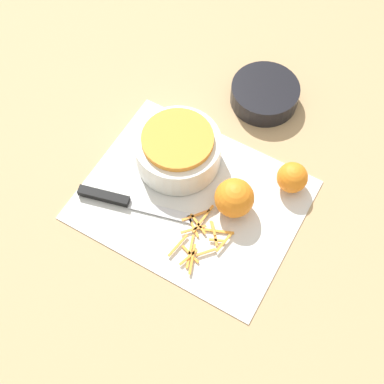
{
  "coord_description": "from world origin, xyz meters",
  "views": [
    {
      "loc": [
        0.26,
        -0.46,
        1.01
      ],
      "look_at": [
        0.0,
        0.0,
        0.04
      ],
      "focal_mm": 50.0,
      "sensor_mm": 36.0,
      "label": 1
    }
  ],
  "objects_px": {
    "orange_left": "(234,198)",
    "bowl_dark": "(265,94)",
    "bowl_speckled": "(178,149)",
    "knife": "(115,199)",
    "orange_right": "(292,177)"
  },
  "relations": [
    {
      "from": "bowl_speckled",
      "to": "knife",
      "type": "distance_m",
      "value": 0.17
    },
    {
      "from": "bowl_speckled",
      "to": "orange_left",
      "type": "relative_size",
      "value": 2.26
    },
    {
      "from": "bowl_dark",
      "to": "orange_right",
      "type": "distance_m",
      "value": 0.24
    },
    {
      "from": "bowl_speckled",
      "to": "bowl_dark",
      "type": "bearing_deg",
      "value": 69.9
    },
    {
      "from": "orange_left",
      "to": "bowl_dark",
      "type": "bearing_deg",
      "value": 103.53
    },
    {
      "from": "knife",
      "to": "bowl_speckled",
      "type": "bearing_deg",
      "value": 53.22
    },
    {
      "from": "bowl_dark",
      "to": "knife",
      "type": "relative_size",
      "value": 0.64
    },
    {
      "from": "orange_left",
      "to": "orange_right",
      "type": "height_order",
      "value": "orange_left"
    },
    {
      "from": "knife",
      "to": "bowl_dark",
      "type": "bearing_deg",
      "value": 54.59
    },
    {
      "from": "bowl_dark",
      "to": "orange_left",
      "type": "distance_m",
      "value": 0.3
    },
    {
      "from": "knife",
      "to": "orange_left",
      "type": "distance_m",
      "value": 0.25
    },
    {
      "from": "bowl_speckled",
      "to": "orange_left",
      "type": "xyz_separation_m",
      "value": [
        0.16,
        -0.05,
        -0.0
      ]
    },
    {
      "from": "bowl_speckled",
      "to": "knife",
      "type": "relative_size",
      "value": 0.75
    },
    {
      "from": "bowl_speckled",
      "to": "orange_right",
      "type": "distance_m",
      "value": 0.25
    },
    {
      "from": "bowl_speckled",
      "to": "orange_right",
      "type": "relative_size",
      "value": 2.83
    }
  ]
}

